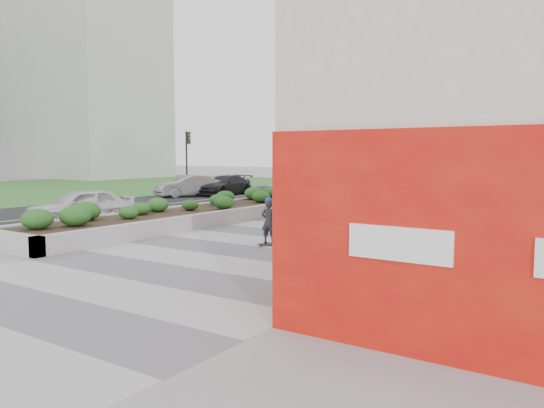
{
  "coord_description": "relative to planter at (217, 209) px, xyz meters",
  "views": [
    {
      "loc": [
        8.43,
        -9.67,
        2.67
      ],
      "look_at": [
        -0.83,
        4.09,
        1.1
      ],
      "focal_mm": 35.0,
      "sensor_mm": 36.0,
      "label": 1
    }
  ],
  "objects": [
    {
      "name": "car_dark",
      "position": [
        -7.9,
        10.22,
        0.22
      ],
      "size": [
        2.01,
        4.52,
        1.29
      ],
      "primitive_type": "imported",
      "rotation": [
        0.0,
        0.0,
        0.05
      ],
      "color": "black",
      "rests_on": "ground"
    },
    {
      "name": "car_silver",
      "position": [
        -9.01,
        7.99,
        0.26
      ],
      "size": [
        2.91,
        4.36,
        1.36
      ],
      "primitive_type": "imported",
      "rotation": [
        0.0,
        0.0,
        -0.39
      ],
      "color": "gray",
      "rests_on": "ground"
    },
    {
      "name": "ground",
      "position": [
        5.5,
        -7.0,
        -0.42
      ],
      "size": [
        160.0,
        160.0,
        0.0
      ],
      "primitive_type": "plane",
      "color": "gray",
      "rests_on": "ground"
    },
    {
      "name": "street",
      "position": [
        -6.5,
        0.0,
        -0.42
      ],
      "size": [
        10.0,
        40.0,
        0.0
      ],
      "primitive_type": "cube",
      "color": "black",
      "rests_on": "ground"
    },
    {
      "name": "manhole_cover",
      "position": [
        6.0,
        -4.0,
        -0.42
      ],
      "size": [
        0.44,
        0.44,
        0.01
      ],
      "primitive_type": "cylinder",
      "color": "#595654",
      "rests_on": "ground"
    },
    {
      "name": "distant_bldg_west_a",
      "position": [
        -39.5,
        23.0,
        10.58
      ],
      "size": [
        18.0,
        12.0,
        22.0
      ],
      "primitive_type": "cube",
      "color": "#ADAAA3",
      "rests_on": "ground"
    },
    {
      "name": "car_white",
      "position": [
        -3.34,
        -4.06,
        0.26
      ],
      "size": [
        2.74,
        4.31,
        1.37
      ],
      "primitive_type": "imported",
      "rotation": [
        0.0,
        0.0,
        -0.3
      ],
      "color": "silver",
      "rests_on": "ground"
    },
    {
      "name": "walkway",
      "position": [
        5.5,
        -4.0,
        -0.41
      ],
      "size": [
        8.0,
        36.0,
        0.01
      ],
      "primitive_type": "cube",
      "color": "#A8A8AD",
      "rests_on": "ground"
    },
    {
      "name": "skateboarder",
      "position": [
        5.33,
        -4.05,
        0.3
      ],
      "size": [
        0.53,
        0.74,
        1.42
      ],
      "rotation": [
        0.0,
        0.0,
        -0.4
      ],
      "color": "beige",
      "rests_on": "ground"
    },
    {
      "name": "planter",
      "position": [
        0.0,
        0.0,
        0.0
      ],
      "size": [
        3.0,
        18.0,
        0.9
      ],
      "color": "#9E9EA0",
      "rests_on": "ground"
    },
    {
      "name": "traffic_signal_far",
      "position": [
        -10.93,
        10.0,
        2.34
      ],
      "size": [
        0.33,
        0.28,
        4.2
      ],
      "color": "black",
      "rests_on": "ground"
    },
    {
      "name": "traffic_signal_near",
      "position": [
        -1.73,
        10.5,
        2.34
      ],
      "size": [
        0.33,
        0.28,
        4.2
      ],
      "color": "black",
      "rests_on": "ground"
    },
    {
      "name": "distant_bldg_north_l",
      "position": [
        0.5,
        48.0,
        9.58
      ],
      "size": [
        16.0,
        12.0,
        20.0
      ],
      "primitive_type": "cube",
      "color": "#ADAAA3",
      "rests_on": "ground"
    }
  ]
}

